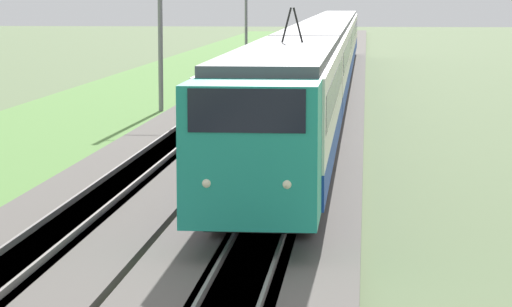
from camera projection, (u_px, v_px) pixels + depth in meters
ballast_main at (222, 108)px, 57.65m from camera, size 240.00×4.40×0.30m
ballast_adjacent at (318, 109)px, 57.24m from camera, size 240.00×4.40×0.30m
track_main at (222, 108)px, 57.65m from camera, size 240.00×1.57×0.45m
track_adjacent at (318, 109)px, 57.24m from camera, size 240.00×1.57×0.45m
grass_verge at (95, 109)px, 58.22m from camera, size 240.00×8.18×0.12m
passenger_train at (324, 53)px, 65.13m from camera, size 84.42×2.86×5.16m
catenary_mast_mid at (161, 16)px, 56.16m from camera, size 0.22×2.56×8.76m
catenary_mast_far at (247, 9)px, 96.01m from camera, size 0.22×2.56×8.38m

